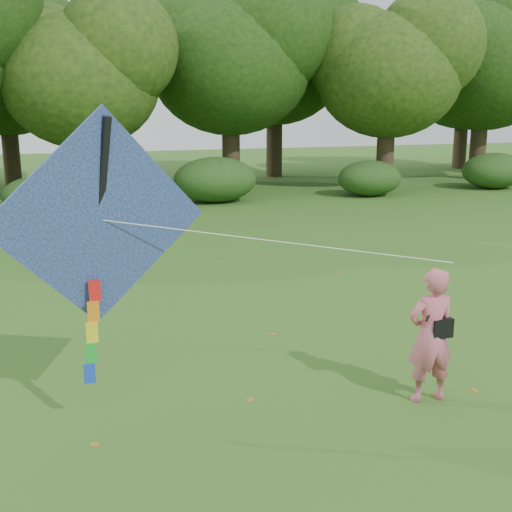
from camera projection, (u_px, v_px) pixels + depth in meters
name	position (u px, v px, depth m)	size (l,w,h in m)	color
ground	(361.00, 379.00, 9.44)	(100.00, 100.00, 0.00)	#265114
man_kite_flyer	(430.00, 335.00, 8.58)	(0.68, 0.45, 1.86)	#BE596B
crossbody_bag	(440.00, 326.00, 8.56)	(0.43, 0.20, 0.72)	black
flying_kite	(100.00, 223.00, 7.42)	(5.72, 1.07, 3.32)	#2744AC
tree_line	(156.00, 69.00, 29.67)	(54.70, 15.30, 9.48)	#3A2D1E
shrub_band	(126.00, 186.00, 25.13)	(39.15, 3.22, 1.88)	#264919
fallen_leaves	(245.00, 285.00, 14.42)	(8.60, 12.03, 0.01)	olive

